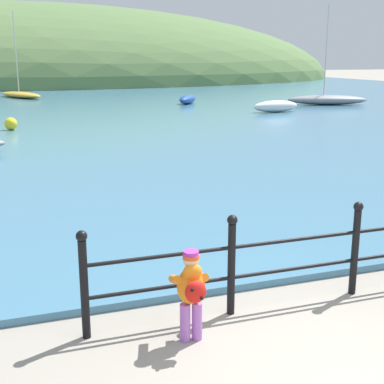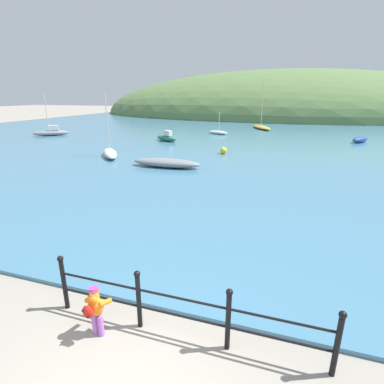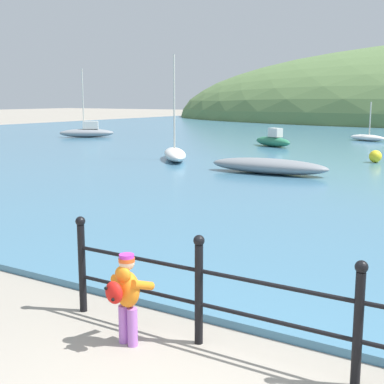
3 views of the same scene
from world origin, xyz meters
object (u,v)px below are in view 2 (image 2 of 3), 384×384
(boat_green_fishing, at_px, (167,138))
(boat_white_sailboat, at_px, (51,132))
(child_in_coat, at_px, (95,307))
(boat_mid_harbor, at_px, (218,132))
(boat_twin_mast, at_px, (360,139))
(mooring_buoy, at_px, (223,150))
(boat_far_right, at_px, (166,163))
(boat_red_dinghy, at_px, (110,153))
(boat_nearest_quay, at_px, (261,127))

(boat_green_fishing, bearing_deg, boat_white_sailboat, -179.34)
(child_in_coat, relative_size, boat_mid_harbor, 0.40)
(child_in_coat, distance_m, boat_twin_mast, 28.04)
(boat_green_fishing, relative_size, mooring_buoy, 5.46)
(boat_twin_mast, xyz_separation_m, boat_far_right, (-12.78, -14.24, -0.01))
(boat_white_sailboat, bearing_deg, boat_mid_harbor, 22.03)
(boat_white_sailboat, relative_size, boat_far_right, 1.04)
(boat_red_dinghy, bearing_deg, boat_nearest_quay, 68.75)
(child_in_coat, distance_m, boat_white_sailboat, 30.04)
(boat_twin_mast, xyz_separation_m, boat_green_fishing, (-16.74, -4.67, 0.05))
(boat_green_fishing, relative_size, boat_mid_harbor, 1.08)
(boat_red_dinghy, bearing_deg, child_in_coat, -58.10)
(boat_green_fishing, bearing_deg, boat_twin_mast, 15.59)
(boat_twin_mast, height_order, boat_green_fishing, boat_green_fishing)
(boat_far_right, xyz_separation_m, boat_green_fishing, (-3.96, 9.57, 0.06))
(boat_green_fishing, bearing_deg, mooring_buoy, -35.31)
(boat_far_right, distance_m, boat_green_fishing, 10.36)
(child_in_coat, bearing_deg, boat_far_right, 107.20)
(boat_nearest_quay, xyz_separation_m, boat_twin_mast, (9.50, -8.37, 0.03))
(boat_nearest_quay, relative_size, boat_twin_mast, 2.42)
(boat_nearest_quay, bearing_deg, boat_red_dinghy, -111.25)
(boat_twin_mast, height_order, mooring_buoy, boat_twin_mast)
(boat_green_fishing, xyz_separation_m, mooring_buoy, (6.28, -4.45, -0.07))
(boat_red_dinghy, bearing_deg, boat_white_sailboat, 147.08)
(boat_far_right, relative_size, boat_green_fishing, 1.56)
(boat_nearest_quay, xyz_separation_m, boat_mid_harbor, (-3.97, -6.63, -0.03))
(boat_nearest_quay, xyz_separation_m, boat_white_sailboat, (-20.19, -13.19, 0.12))
(boat_red_dinghy, bearing_deg, boat_far_right, -18.49)
(boat_mid_harbor, height_order, mooring_buoy, boat_mid_harbor)
(boat_green_fishing, bearing_deg, boat_mid_harbor, 62.92)
(boat_nearest_quay, bearing_deg, boat_white_sailboat, -146.84)
(boat_red_dinghy, height_order, mooring_buoy, boat_red_dinghy)
(boat_white_sailboat, bearing_deg, boat_red_dinghy, -32.92)
(boat_white_sailboat, height_order, boat_mid_harbor, boat_white_sailboat)
(boat_red_dinghy, relative_size, boat_far_right, 1.02)
(boat_mid_harbor, bearing_deg, child_in_coat, -80.97)
(boat_nearest_quay, height_order, boat_white_sailboat, boat_nearest_quay)
(child_in_coat, bearing_deg, mooring_buoy, 94.91)
(boat_twin_mast, relative_size, mooring_buoy, 4.85)
(child_in_coat, height_order, mooring_buoy, child_in_coat)
(boat_red_dinghy, relative_size, boat_white_sailboat, 0.97)
(boat_far_right, bearing_deg, boat_white_sailboat, 150.88)
(boat_twin_mast, height_order, boat_mid_harbor, boat_mid_harbor)
(boat_nearest_quay, distance_m, boat_green_fishing, 14.92)
(boat_nearest_quay, relative_size, mooring_buoy, 11.74)
(boat_twin_mast, relative_size, boat_green_fishing, 0.89)
(boat_red_dinghy, xyz_separation_m, boat_green_fishing, (0.91, 7.94, 0.05))
(boat_nearest_quay, distance_m, boat_white_sailboat, 24.12)
(boat_twin_mast, distance_m, boat_far_right, 19.13)
(boat_mid_harbor, bearing_deg, boat_twin_mast, -7.38)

